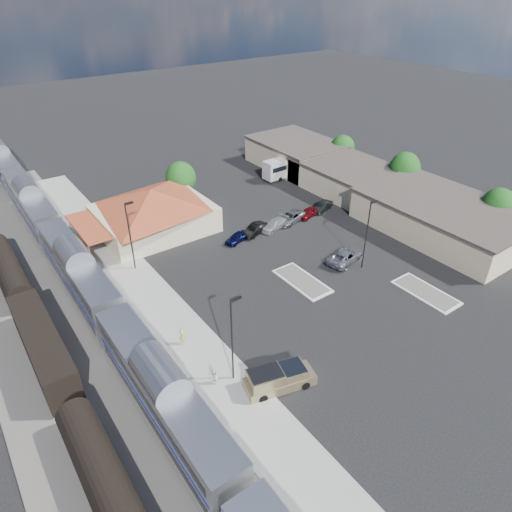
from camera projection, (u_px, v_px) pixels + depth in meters
ground at (286, 302)px, 50.67m from camera, size 280.00×280.00×0.00m
railbed at (74, 337)px, 45.76m from camera, size 16.00×100.00×0.12m
platform at (164, 314)px, 48.82m from camera, size 5.50×92.00×0.18m
passenger_train at (79, 276)px, 49.96m from camera, size 3.00×104.00×5.55m
freight_cars at (44, 348)px, 41.74m from camera, size 2.80×46.00×4.00m
station_depot at (153, 210)px, 63.29m from camera, size 18.35×12.24×6.20m
buildings_east at (367, 184)px, 73.17m from camera, size 14.40×51.40×4.80m
traffic_island_south at (302, 281)px, 53.98m from camera, size 3.30×7.50×0.21m
traffic_island_north at (426, 292)px, 52.04m from camera, size 3.30×7.50×0.21m
lamp_plat_s at (233, 334)px, 38.31m from camera, size 1.08×0.25×9.00m
lamp_plat_n at (130, 231)px, 53.47m from camera, size 1.08×0.25×9.00m
lamp_lot at (368, 230)px, 53.83m from camera, size 1.08×0.25×9.00m
tree_east_a at (498, 205)px, 62.68m from camera, size 4.56×4.56×6.42m
tree_east_b at (405, 169)px, 73.54m from camera, size 4.94×4.94×6.96m
tree_east_c at (342, 148)px, 83.42m from camera, size 4.41×4.41×6.21m
tree_depot at (181, 178)px, 70.69m from camera, size 4.71×4.71×6.63m
pickup_truck at (280, 378)px, 39.82m from camera, size 6.61×3.76×2.15m
suv at (345, 256)px, 57.38m from camera, size 6.13×3.87×1.58m
coach_bus at (291, 165)px, 81.17m from camera, size 11.14×2.72×3.56m
person_a at (182, 337)px, 44.30m from camera, size 0.61×0.76×1.80m
person_b at (214, 378)px, 39.95m from camera, size 0.76×0.89×1.59m
parked_car_a at (237, 238)px, 61.68m from camera, size 4.09×2.56×1.30m
parked_car_b at (255, 230)px, 63.43m from camera, size 4.68×2.93×1.46m
parked_car_c at (274, 224)px, 64.82m from camera, size 5.14×3.03×1.40m
parked_car_d at (290, 217)px, 66.60m from camera, size 5.65×3.60×1.45m
parked_car_e at (308, 213)px, 68.00m from camera, size 4.25×2.51×1.36m
parked_car_f at (323, 206)px, 69.79m from camera, size 4.40×2.75×1.37m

